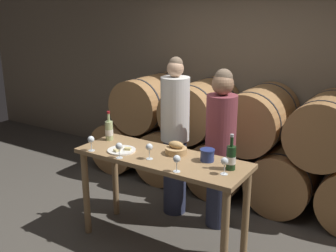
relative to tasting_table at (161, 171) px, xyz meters
name	(u,v)px	position (x,y,z in m)	size (l,w,h in m)	color
ground_plane	(162,244)	(0.00, 0.00, -0.75)	(10.00, 10.00, 0.00)	#4C473F
stone_wall_back	(250,55)	(0.00, 2.04, 0.85)	(10.00, 0.12, 3.20)	#7F705B
barrel_stack	(227,141)	(0.00, 1.45, -0.13)	(3.68, 0.93, 1.32)	#9E7042
tasting_table	(161,171)	(0.00, 0.00, 0.00)	(1.59, 0.56, 0.90)	#99754C
person_left	(175,136)	(-0.23, 0.61, 0.12)	(0.30, 0.30, 1.70)	#2D334C
person_right	(220,147)	(0.29, 0.61, 0.10)	(0.30, 0.30, 1.62)	#2D334C
wine_bottle_red	(231,158)	(0.64, 0.05, 0.25)	(0.08, 0.08, 0.30)	#193819
wine_bottle_white	(109,130)	(-0.68, 0.10, 0.25)	(0.08, 0.08, 0.29)	#ADBC7F
blue_crock	(207,155)	(0.40, 0.11, 0.21)	(0.13, 0.13, 0.11)	navy
bread_basket	(176,149)	(0.08, 0.12, 0.19)	(0.20, 0.20, 0.12)	tan
cheese_plate	(122,150)	(-0.38, -0.09, 0.16)	(0.26, 0.26, 0.04)	white
wine_glass_far_left	(91,140)	(-0.62, -0.23, 0.25)	(0.06, 0.06, 0.14)	white
wine_glass_left	(119,147)	(-0.28, -0.24, 0.25)	(0.06, 0.06, 0.14)	white
wine_glass_center	(149,148)	(-0.05, -0.12, 0.25)	(0.06, 0.06, 0.14)	white
wine_glass_right	(177,160)	(0.30, -0.23, 0.25)	(0.06, 0.06, 0.14)	white
wine_glass_far_right	(225,162)	(0.64, -0.07, 0.25)	(0.06, 0.06, 0.14)	white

